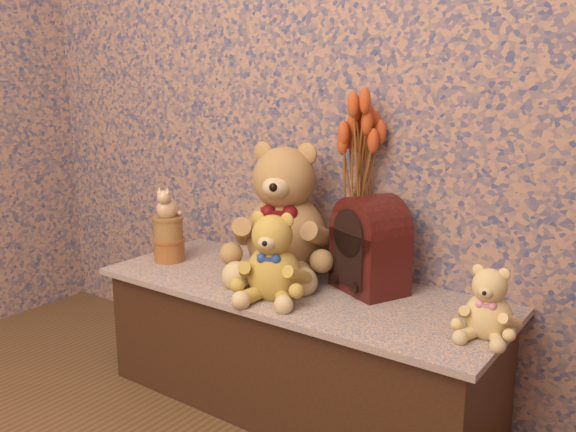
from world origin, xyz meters
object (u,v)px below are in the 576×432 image
teddy_large (286,203)px  cathedral_radio (370,243)px  teddy_small (490,299)px  teddy_medium (274,251)px  ceramic_vase (356,252)px  cat_figurine (167,202)px  biscuit_tin_lower (169,250)px

teddy_large → cathedral_radio: size_ratio=1.58×
teddy_small → cathedral_radio: cathedral_radio is taller
cathedral_radio → teddy_large: bearing=-154.9°
teddy_medium → ceramic_vase: teddy_medium is taller
ceramic_vase → cathedral_radio: bearing=-39.3°
teddy_large → teddy_small: teddy_large is taller
ceramic_vase → cat_figurine: size_ratio=1.58×
teddy_medium → cathedral_radio: bearing=26.4°
biscuit_tin_lower → cat_figurine: 0.18m
teddy_large → teddy_medium: 0.26m
teddy_medium → cat_figurine: teddy_medium is taller
teddy_large → ceramic_vase: (0.23, 0.07, -0.15)m
teddy_small → cat_figurine: size_ratio=1.74×
teddy_large → biscuit_tin_lower: (-0.42, -0.14, -0.20)m
cat_figurine → teddy_small: bearing=-23.8°
ceramic_vase → cat_figurine: (-0.65, -0.22, 0.13)m
cathedral_radio → ceramic_vase: size_ratio=1.65×
teddy_medium → ceramic_vase: size_ratio=1.55×
cathedral_radio → biscuit_tin_lower: size_ratio=2.75×
teddy_medium → cathedral_radio: size_ratio=0.94×
teddy_small → cat_figurine: (-1.16, -0.02, 0.12)m
cathedral_radio → teddy_small: bearing=7.5°
teddy_medium → biscuit_tin_lower: (-0.53, 0.07, -0.10)m
teddy_large → cathedral_radio: bearing=-19.9°
teddy_small → cat_figurine: 1.16m
teddy_small → biscuit_tin_lower: (-1.16, -0.02, -0.06)m
teddy_medium → teddy_small: (0.62, 0.09, -0.04)m
biscuit_tin_lower → cat_figurine: bearing=0.0°
teddy_small → teddy_medium: bearing=-175.7°
teddy_large → teddy_small: (0.73, -0.13, -0.14)m
ceramic_vase → cat_figurine: 0.70m
teddy_medium → biscuit_tin_lower: teddy_medium is taller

